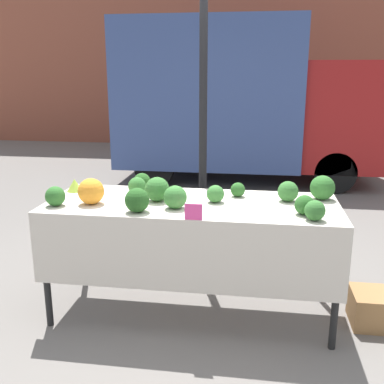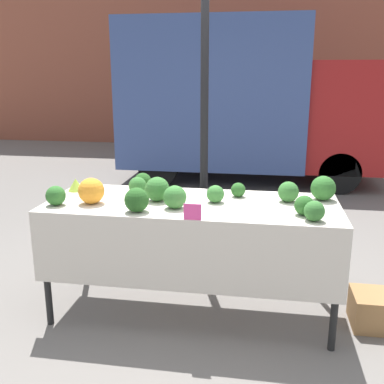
% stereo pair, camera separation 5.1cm
% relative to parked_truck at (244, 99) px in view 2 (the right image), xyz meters
% --- Properties ---
extents(ground_plane, '(40.00, 40.00, 0.00)m').
position_rel_parked_truck_xyz_m(ground_plane, '(-0.13, -4.79, -1.40)').
color(ground_plane, slate).
extents(building_facade, '(16.00, 0.60, 5.95)m').
position_rel_parked_truck_xyz_m(building_facade, '(-0.13, 4.02, 1.58)').
color(building_facade, brown).
rests_on(building_facade, ground_plane).
extents(tent_pole, '(0.07, 0.07, 2.44)m').
position_rel_parked_truck_xyz_m(tent_pole, '(-0.13, -4.09, -0.18)').
color(tent_pole, black).
rests_on(tent_pole, ground_plane).
extents(parked_truck, '(4.40, 2.02, 2.70)m').
position_rel_parked_truck_xyz_m(parked_truck, '(0.00, 0.00, 0.00)').
color(parked_truck, '#384C84').
rests_on(parked_truck, ground_plane).
extents(market_table, '(2.18, 0.84, 0.91)m').
position_rel_parked_truck_xyz_m(market_table, '(-0.13, -4.86, -0.61)').
color(market_table, beige).
rests_on(market_table, ground_plane).
extents(orange_cauliflower, '(0.19, 0.19, 0.19)m').
position_rel_parked_truck_xyz_m(orange_cauliflower, '(-0.86, -4.94, -0.40)').
color(orange_cauliflower, orange).
rests_on(orange_cauliflower, market_table).
extents(romanesco_head, '(0.13, 0.13, 0.10)m').
position_rel_parked_truck_xyz_m(romanesco_head, '(-1.13, -4.60, -0.44)').
color(romanesco_head, '#93B238').
rests_on(romanesco_head, market_table).
extents(broccoli_head_0, '(0.16, 0.16, 0.16)m').
position_rel_parked_truck_xyz_m(broccoli_head_0, '(0.58, -4.65, -0.42)').
color(broccoli_head_0, '#336B2D').
rests_on(broccoli_head_0, market_table).
extents(broccoli_head_1, '(0.14, 0.14, 0.14)m').
position_rel_parked_truck_xyz_m(broccoli_head_1, '(0.73, -5.09, -0.43)').
color(broccoli_head_1, '#336B2D').
rests_on(broccoli_head_1, market_table).
extents(broccoli_head_2, '(0.19, 0.19, 0.19)m').
position_rel_parked_truck_xyz_m(broccoli_head_2, '(-0.39, -4.79, -0.40)').
color(broccoli_head_2, '#336B2D').
rests_on(broccoli_head_2, market_table).
extents(broccoli_head_3, '(0.13, 0.13, 0.13)m').
position_rel_parked_truck_xyz_m(broccoli_head_3, '(0.04, -4.76, -0.43)').
color(broccoli_head_3, '#387533').
rests_on(broccoli_head_3, market_table).
extents(broccoli_head_4, '(0.14, 0.14, 0.14)m').
position_rel_parked_truck_xyz_m(broccoli_head_4, '(0.68, -4.97, -0.43)').
color(broccoli_head_4, '#285B23').
rests_on(broccoli_head_4, market_table).
extents(broccoli_head_5, '(0.17, 0.17, 0.17)m').
position_rel_parked_truck_xyz_m(broccoli_head_5, '(-0.47, -5.08, -0.41)').
color(broccoli_head_5, '#23511E').
rests_on(broccoli_head_5, market_table).
extents(broccoli_head_6, '(0.19, 0.19, 0.19)m').
position_rel_parked_truck_xyz_m(broccoli_head_6, '(0.84, -4.56, -0.40)').
color(broccoli_head_6, '#2D6628').
rests_on(broccoli_head_6, market_table).
extents(broccoli_head_7, '(0.14, 0.14, 0.14)m').
position_rel_parked_truck_xyz_m(broccoli_head_7, '(-0.59, -4.63, -0.42)').
color(broccoli_head_7, '#336B2D').
rests_on(broccoli_head_7, market_table).
extents(broccoli_head_8, '(0.15, 0.15, 0.15)m').
position_rel_parked_truck_xyz_m(broccoli_head_8, '(-0.59, -4.49, -0.42)').
color(broccoli_head_8, '#23511E').
rests_on(broccoli_head_8, market_table).
extents(broccoli_head_9, '(0.11, 0.11, 0.11)m').
position_rel_parked_truck_xyz_m(broccoli_head_9, '(0.20, -4.58, -0.44)').
color(broccoli_head_9, '#285B23').
rests_on(broccoli_head_9, market_table).
extents(broccoli_head_10, '(0.17, 0.17, 0.17)m').
position_rel_parked_truck_xyz_m(broccoli_head_10, '(-0.23, -4.96, -0.41)').
color(broccoli_head_10, '#387533').
rests_on(broccoli_head_10, market_table).
extents(broccoli_head_11, '(0.15, 0.15, 0.15)m').
position_rel_parked_truck_xyz_m(broccoli_head_11, '(-1.10, -5.02, -0.42)').
color(broccoli_head_11, '#2D6628').
rests_on(broccoli_head_11, market_table).
extents(price_sign, '(0.12, 0.01, 0.11)m').
position_rel_parked_truck_xyz_m(price_sign, '(-0.06, -5.19, -0.44)').
color(price_sign, '#EF4793').
rests_on(price_sign, market_table).
extents(produce_crate, '(0.44, 0.34, 0.25)m').
position_rel_parked_truck_xyz_m(produce_crate, '(1.31, -4.77, -1.27)').
color(produce_crate, '#9E7042').
rests_on(produce_crate, ground_plane).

